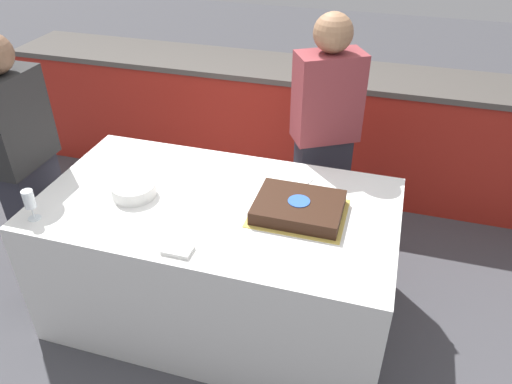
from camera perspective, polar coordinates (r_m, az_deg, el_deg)
name	(u,v)px	position (r m, az deg, el deg)	size (l,w,h in m)	color
ground_plane	(222,309)	(2.99, -3.88, -13.18)	(14.00, 14.00, 0.00)	#424247
back_counter	(288,123)	(3.94, 3.63, 7.85)	(4.40, 0.58, 0.92)	#A82319
dining_table	(220,260)	(2.73, -4.19, -7.72)	(1.79, 0.98, 0.76)	white
cake	(299,208)	(2.39, 4.89, -1.78)	(0.45, 0.36, 0.08)	gold
plate_stack	(134,190)	(2.59, -13.80, 0.27)	(0.22, 0.22, 0.07)	white
wine_glass	(29,200)	(2.54, -24.50, -0.86)	(0.06, 0.06, 0.16)	white
side_plate_near_cake	(296,176)	(2.69, 4.55, 1.85)	(0.19, 0.19, 0.00)	white
utensil_pile	(178,250)	(2.21, -8.95, -6.55)	(0.13, 0.08, 0.02)	white
person_cutting_cake	(324,141)	(2.97, 7.77, 5.78)	(0.42, 0.36, 1.54)	#282833
person_seated_left	(26,166)	(3.02, -24.82, 2.68)	(0.20, 0.39, 1.51)	#282833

